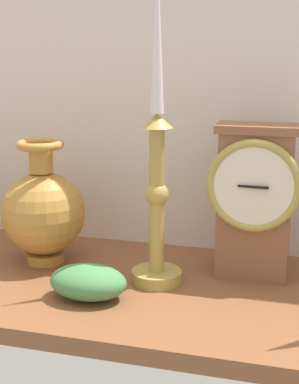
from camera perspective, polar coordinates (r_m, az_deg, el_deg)
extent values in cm
cube|color=brown|center=(85.88, -1.79, -9.76)|extent=(100.00, 36.00, 2.40)
cube|color=silver|center=(96.30, 1.41, 13.51)|extent=(120.00, 2.00, 65.00)
cube|color=brown|center=(85.68, 10.52, -1.39)|extent=(10.56, 5.80, 21.98)
cube|color=brown|center=(83.36, 10.87, 6.30)|extent=(11.83, 6.50, 1.20)
torus|color=#AF9D49|center=(81.54, 10.42, 0.58)|extent=(13.54, 1.23, 13.54)
cylinder|color=white|center=(81.45, 10.41, 0.57)|extent=(11.32, 0.40, 11.32)
cube|color=black|center=(81.16, 10.39, 0.52)|extent=(4.34, 0.92, 0.30)
cylinder|color=#B19445|center=(85.03, 0.71, -8.47)|extent=(7.42, 7.42, 1.80)
cylinder|color=#B19445|center=(81.29, 0.74, -0.96)|extent=(2.17, 2.17, 21.23)
sphere|color=#B19445|center=(81.01, 0.74, -0.23)|extent=(3.47, 3.47, 3.47)
cone|color=#B19445|center=(79.05, 0.76, 7.20)|extent=(4.54, 4.54, 2.00)
cone|color=silver|center=(78.49, 0.79, 15.91)|extent=(1.89, 1.89, 21.95)
cylinder|color=#BB8338|center=(94.28, -10.41, -6.44)|extent=(5.98, 5.98, 1.60)
sphere|color=#BB8338|center=(91.95, -10.62, -2.10)|extent=(13.28, 13.28, 13.28)
cylinder|color=#BB8338|center=(89.91, -10.87, 3.31)|extent=(3.72, 3.72, 4.39)
torus|color=#BB8338|center=(89.53, -10.94, 4.69)|extent=(7.38, 7.38, 1.33)
ellipsoid|color=#49894C|center=(79.76, -6.19, -8.99)|extent=(10.94, 7.66, 4.75)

